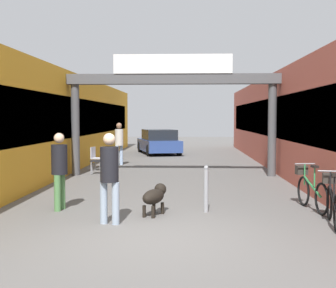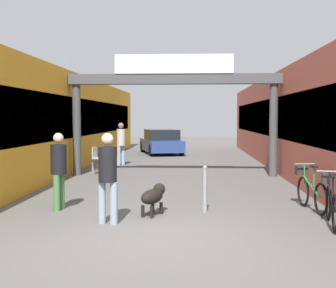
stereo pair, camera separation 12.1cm
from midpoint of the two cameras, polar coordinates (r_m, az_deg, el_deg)
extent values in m
plane|color=#605E5B|center=(7.92, -1.85, -11.28)|extent=(80.00, 80.00, 0.00)
cube|color=gold|center=(19.49, -14.49, 2.63)|extent=(3.00, 26.00, 3.61)
cube|color=black|center=(19.11, -10.24, 3.21)|extent=(0.04, 23.40, 1.44)
cube|color=#B25142|center=(19.18, 16.12, 2.59)|extent=(3.00, 26.00, 3.61)
cube|color=black|center=(18.89, 11.75, 3.19)|extent=(0.04, 23.40, 1.44)
cylinder|color=#4C4C4F|center=(16.36, -11.43, 1.69)|extent=(0.28, 0.28, 3.11)
cylinder|color=#4C4C4F|center=(16.12, 12.37, 1.65)|extent=(0.28, 0.28, 3.11)
cube|color=#4C4C4F|center=(15.94, 0.38, 7.92)|extent=(7.40, 0.44, 0.34)
cube|color=white|center=(15.79, 0.36, 9.74)|extent=(3.96, 0.10, 0.64)
cylinder|color=#8C9EB2|center=(8.88, -8.24, -7.10)|extent=(0.17, 0.17, 0.79)
cylinder|color=#8C9EB2|center=(8.79, -6.80, -7.20)|extent=(0.17, 0.17, 0.79)
cylinder|color=black|center=(8.73, -7.56, -2.49)|extent=(0.41, 0.41, 0.65)
sphere|color=beige|center=(8.70, -7.58, 0.58)|extent=(0.27, 0.27, 0.22)
cylinder|color=#4C7F47|center=(10.45, -13.12, -5.64)|extent=(0.16, 0.16, 0.77)
cylinder|color=#4C7F47|center=(10.23, -13.66, -5.84)|extent=(0.16, 0.16, 0.77)
cylinder|color=black|center=(10.25, -13.44, -1.85)|extent=(0.38, 0.38, 0.64)
sphere|color=beige|center=(10.22, -13.47, 0.71)|extent=(0.25, 0.25, 0.22)
cylinder|color=#A5BFE0|center=(19.46, -6.40, -1.40)|extent=(0.20, 0.20, 0.82)
cylinder|color=#A5BFE0|center=(19.63, -5.89, -1.36)|extent=(0.20, 0.20, 0.82)
cylinder|color=silver|center=(19.50, -6.16, 0.82)|extent=(0.48, 0.48, 0.68)
sphere|color=#8C664C|center=(19.48, -6.17, 2.24)|extent=(0.33, 0.33, 0.23)
ellipsoid|color=black|center=(9.51, -2.15, -6.44)|extent=(0.57, 0.81, 0.30)
sphere|color=black|center=(9.79, -1.30, -5.54)|extent=(0.33, 0.33, 0.25)
sphere|color=white|center=(9.71, -1.58, -6.32)|extent=(0.23, 0.23, 0.18)
cylinder|color=black|center=(9.80, -2.10, -7.74)|extent=(0.09, 0.09, 0.24)
cylinder|color=black|center=(9.71, -1.05, -7.83)|extent=(0.09, 0.09, 0.24)
cylinder|color=black|center=(9.40, -3.29, -8.20)|extent=(0.09, 0.09, 0.24)
cylinder|color=black|center=(9.32, -2.21, -8.31)|extent=(0.09, 0.09, 0.24)
torus|color=black|center=(9.64, 18.74, -6.78)|extent=(0.16, 0.67, 0.67)
cube|color=black|center=(9.11, 19.12, -6.22)|extent=(0.20, 0.93, 0.34)
cylinder|color=black|center=(8.96, 19.24, -4.95)|extent=(0.04, 0.04, 0.42)
cube|color=black|center=(8.93, 19.27, -3.56)|extent=(0.14, 0.23, 0.05)
cylinder|color=black|center=(9.53, 18.83, -4.59)|extent=(0.04, 0.04, 0.46)
cylinder|color=gray|center=(9.50, 18.85, -3.15)|extent=(0.46, 0.11, 0.03)
cube|color=#332D28|center=(9.71, 18.70, -3.96)|extent=(0.27, 0.24, 0.20)
torus|color=black|center=(10.95, 15.87, -5.54)|extent=(0.13, 0.67, 0.67)
torus|color=black|center=(10.02, 17.89, -6.39)|extent=(0.13, 0.67, 0.67)
cube|color=#338C4C|center=(10.46, 16.85, -4.97)|extent=(0.15, 0.94, 0.34)
cylinder|color=#338C4C|center=(10.32, 17.11, -3.85)|extent=(0.04, 0.04, 0.42)
cube|color=black|center=(10.29, 17.14, -2.64)|extent=(0.13, 0.23, 0.05)
cylinder|color=#338C4C|center=(10.85, 16.01, -3.60)|extent=(0.04, 0.04, 0.46)
cylinder|color=gray|center=(10.82, 16.04, -2.34)|extent=(0.46, 0.08, 0.03)
cube|color=#332D28|center=(11.02, 15.66, -3.07)|extent=(0.26, 0.23, 0.20)
cylinder|color=gray|center=(9.86, 4.31, -5.70)|extent=(0.10, 0.10, 0.90)
sphere|color=gray|center=(9.80, 4.32, -2.91)|extent=(0.10, 0.10, 0.10)
cylinder|color=gray|center=(16.40, -9.59, -2.95)|extent=(0.03, 0.03, 0.45)
cylinder|color=gray|center=(16.74, -9.44, -2.82)|extent=(0.03, 0.03, 0.45)
cylinder|color=gray|center=(16.36, -8.40, -2.95)|extent=(0.03, 0.03, 0.45)
cylinder|color=gray|center=(16.70, -8.28, -2.82)|extent=(0.03, 0.03, 0.45)
cube|color=black|center=(16.52, -8.93, -2.04)|extent=(0.43, 0.43, 0.04)
cube|color=black|center=(16.49, -8.32, -1.28)|extent=(0.07, 0.40, 0.40)
cylinder|color=gray|center=(17.65, -8.05, -2.49)|extent=(0.04, 0.04, 0.45)
cylinder|color=gray|center=(17.34, -8.48, -2.60)|extent=(0.04, 0.04, 0.45)
cylinder|color=gray|center=(17.78, -9.07, -2.46)|extent=(0.04, 0.04, 0.45)
cylinder|color=gray|center=(17.47, -9.51, -2.57)|extent=(0.04, 0.04, 0.45)
cube|color=silver|center=(17.54, -8.78, -1.73)|extent=(0.47, 0.47, 0.04)
cube|color=silver|center=(17.59, -9.33, -1.00)|extent=(0.12, 0.40, 0.40)
cube|color=#2D478C|center=(25.44, -1.28, -0.13)|extent=(2.72, 4.32, 0.60)
cube|color=#1E2328|center=(25.27, -1.22, 1.16)|extent=(2.09, 2.53, 0.55)
cylinder|color=black|center=(26.74, -3.55, -0.35)|extent=(0.35, 0.63, 0.60)
cylinder|color=black|center=(27.03, -0.22, -0.31)|extent=(0.35, 0.63, 0.60)
cylinder|color=black|center=(23.89, -2.48, -0.78)|extent=(0.35, 0.63, 0.60)
cylinder|color=black|center=(24.21, 1.23, -0.73)|extent=(0.35, 0.63, 0.60)
camera|label=1|loc=(0.06, -90.29, -0.02)|focal=50.00mm
camera|label=2|loc=(0.06, 89.71, 0.02)|focal=50.00mm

